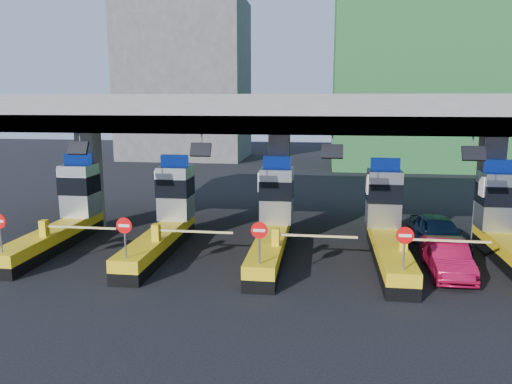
# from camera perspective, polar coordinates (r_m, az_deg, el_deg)

# --- Properties ---
(ground) EXTENTS (120.00, 120.00, 0.00)m
(ground) POSITION_cam_1_polar(r_m,az_deg,el_deg) (22.69, 1.90, -6.91)
(ground) COLOR black
(ground) RESTS_ON ground
(toll_canopy) EXTENTS (28.00, 12.09, 7.00)m
(toll_canopy) POSITION_cam_1_polar(r_m,az_deg,el_deg) (24.52, 2.69, 8.96)
(toll_canopy) COLOR slate
(toll_canopy) RESTS_ON ground
(toll_lane_far_left) EXTENTS (4.43, 8.00, 4.16)m
(toll_lane_far_left) POSITION_cam_1_polar(r_m,az_deg,el_deg) (25.58, -20.91, -2.37)
(toll_lane_far_left) COLOR black
(toll_lane_far_left) RESTS_ON ground
(toll_lane_left) EXTENTS (4.43, 8.00, 4.16)m
(toll_lane_left) POSITION_cam_1_polar(r_m,az_deg,el_deg) (23.60, -10.18, -2.87)
(toll_lane_left) COLOR black
(toll_lane_left) RESTS_ON ground
(toll_lane_center) EXTENTS (4.43, 8.00, 4.16)m
(toll_lane_center) POSITION_cam_1_polar(r_m,az_deg,el_deg) (22.59, 2.00, -3.32)
(toll_lane_center) COLOR black
(toll_lane_center) RESTS_ON ground
(toll_lane_right) EXTENTS (4.43, 8.00, 4.16)m
(toll_lane_right) POSITION_cam_1_polar(r_m,az_deg,el_deg) (22.65, 14.71, -3.62)
(toll_lane_right) COLOR black
(toll_lane_right) RESTS_ON ground
(toll_lane_far_right) EXTENTS (4.43, 8.00, 4.16)m
(toll_lane_far_right) POSITION_cam_1_polar(r_m,az_deg,el_deg) (23.79, 26.77, -3.75)
(toll_lane_far_right) COLOR black
(toll_lane_far_right) RESTS_ON ground
(bg_building_scaffold) EXTENTS (18.00, 12.00, 28.00)m
(bg_building_scaffold) POSITION_cam_1_polar(r_m,az_deg,el_deg) (54.91, 18.93, 17.51)
(bg_building_scaffold) COLOR #1E5926
(bg_building_scaffold) RESTS_ON ground
(bg_building_concrete) EXTENTS (14.00, 10.00, 18.00)m
(bg_building_concrete) POSITION_cam_1_polar(r_m,az_deg,el_deg) (59.82, -8.09, 12.52)
(bg_building_concrete) COLOR #4C4C49
(bg_building_concrete) RESTS_ON ground
(van) EXTENTS (2.42, 4.71, 1.53)m
(van) POSITION_cam_1_polar(r_m,az_deg,el_deg) (24.54, 20.04, -4.35)
(van) COLOR black
(van) RESTS_ON ground
(red_car) EXTENTS (1.51, 4.17, 1.37)m
(red_car) POSITION_cam_1_polar(r_m,az_deg,el_deg) (21.13, 20.98, -7.01)
(red_car) COLOR maroon
(red_car) RESTS_ON ground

